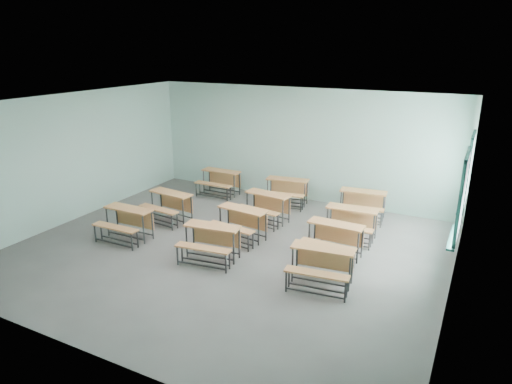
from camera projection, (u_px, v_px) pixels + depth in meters
room at (232, 180)px, 9.57m from camera, size 9.04×8.04×3.24m
desk_unit_r0c0 at (126, 219)px, 10.47m from camera, size 1.18×0.80×0.73m
desk_unit_r0c1 at (211, 238)px, 9.46m from camera, size 1.26×0.93×0.73m
desk_unit_r0c2 at (321, 261)px, 8.44m from camera, size 1.26×0.92×0.73m
desk_unit_r1c0 at (168, 202)px, 11.58m from camera, size 1.26×0.92×0.73m
desk_unit_r1c1 at (240, 219)px, 10.45m from camera, size 1.25×0.91×0.73m
desk_unit_r1c2 at (334, 236)px, 9.57m from camera, size 1.20×0.83×0.73m
desk_unit_r2c1 at (266, 203)px, 11.51m from camera, size 1.26×0.92×0.73m
desk_unit_r2c2 at (351, 219)px, 10.48m from camera, size 1.21×0.84×0.73m
desk_unit_r3c0 at (219, 179)px, 13.59m from camera, size 1.18×0.80×0.73m
desk_unit_r3c1 at (286, 188)px, 12.73m from camera, size 1.27×0.94×0.73m
desk_unit_r3c2 at (362, 201)px, 11.70m from camera, size 1.25×0.91×0.73m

